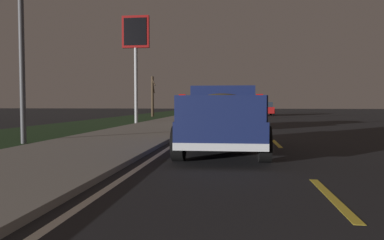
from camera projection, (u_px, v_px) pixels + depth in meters
name	position (u px, v px, depth m)	size (l,w,h in m)	color
ground	(254.00, 122.00, 26.70)	(144.00, 144.00, 0.00)	black
sidewalk_shoulder	(179.00, 121.00, 27.39)	(108.00, 4.00, 0.12)	gray
grass_verge	(116.00, 121.00, 28.00)	(108.00, 6.00, 0.01)	#1E3819
lane_markings	(221.00, 120.00, 29.54)	(109.16, 3.54, 0.01)	yellow
pickup_truck	(222.00, 117.00, 10.11)	(5.46, 2.35, 1.87)	#141E4C
sedan_red	(264.00, 109.00, 40.99)	(4.42, 2.05, 1.54)	maroon
sedan_silver	(233.00, 114.00, 19.86)	(4.43, 2.07, 1.54)	#B2B5BA
gas_price_sign	(136.00, 42.00, 24.63)	(0.27, 1.90, 7.41)	#99999E
street_light_near	(30.00, 9.00, 11.85)	(0.36, 1.97, 7.40)	#4C4C51
bare_tree_far	(153.00, 95.00, 37.74)	(2.19, 0.69, 4.24)	#423323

